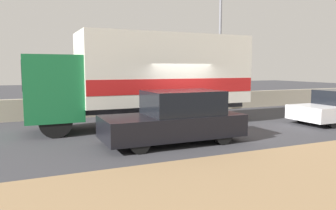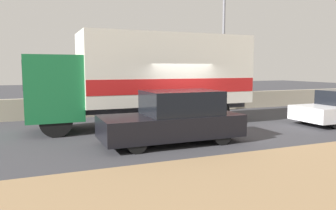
{
  "view_description": "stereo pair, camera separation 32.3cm",
  "coord_description": "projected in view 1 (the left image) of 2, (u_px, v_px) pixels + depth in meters",
  "views": [
    {
      "loc": [
        -5.58,
        -10.19,
        2.32
      ],
      "look_at": [
        -0.79,
        0.52,
        1.01
      ],
      "focal_mm": 35.0,
      "sensor_mm": 36.0,
      "label": 1
    },
    {
      "loc": [
        -5.29,
        -10.31,
        2.32
      ],
      "look_at": [
        -0.79,
        0.52,
        1.01
      ],
      "focal_mm": 35.0,
      "sensor_mm": 36.0,
      "label": 2
    }
  ],
  "objects": [
    {
      "name": "street_lamp",
      "position": [
        220.0,
        32.0,
        17.71
      ],
      "size": [
        0.56,
        0.28,
        7.5
      ],
      "color": "slate",
      "rests_on": "ground_plane"
    },
    {
      "name": "box_truck",
      "position": [
        150.0,
        76.0,
        13.14
      ],
      "size": [
        8.79,
        2.45,
        3.67
      ],
      "rotation": [
        0.0,
        0.0,
        3.14
      ],
      "color": "#196B38",
      "rests_on": "ground_plane"
    },
    {
      "name": "stone_wall_backdrop",
      "position": [
        142.0,
        104.0,
        16.8
      ],
      "size": [
        60.0,
        0.35,
        0.97
      ],
      "color": "#A39984",
      "rests_on": "ground_plane"
    },
    {
      "name": "dirt_shoulder_foreground",
      "position": [
        319.0,
        179.0,
        6.83
      ],
      "size": [
        60.0,
        4.83,
        0.04
      ],
      "color": "#937551",
      "rests_on": "ground_plane"
    },
    {
      "name": "ground_plane",
      "position": [
        194.0,
        133.0,
        11.77
      ],
      "size": [
        80.0,
        80.0,
        0.0
      ],
      "primitive_type": "plane",
      "color": "#38383D"
    },
    {
      "name": "car_hatchback",
      "position": [
        176.0,
        118.0,
        10.18
      ],
      "size": [
        4.36,
        1.83,
        1.64
      ],
      "rotation": [
        0.0,
        0.0,
        3.14
      ],
      "color": "black",
      "rests_on": "ground_plane"
    }
  ]
}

